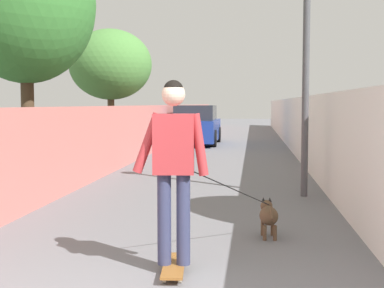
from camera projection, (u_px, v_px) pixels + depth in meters
ground_plane at (222, 153)px, 17.33m from camera, size 80.00×80.00×0.00m
wall_left at (136, 132)px, 15.56m from camera, size 48.00×0.30×1.55m
fence_right at (304, 129)px, 15.00m from camera, size 48.00×0.30×1.79m
tree_left_near at (110, 65)px, 16.51m from camera, size 2.56×2.56×3.90m
tree_left_far at (25, 4)px, 11.03m from camera, size 2.89×2.89×5.33m
lamp_post at (307, 17)px, 9.04m from camera, size 0.36×0.36×4.52m
skateboard at (174, 266)px, 5.05m from camera, size 0.81×0.27×0.08m
person_skateboarder at (174, 157)px, 4.98m from camera, size 0.25×0.71×1.74m
dog at (268, 215)px, 6.39m from camera, size 1.77×1.06×1.06m
car_near at (196, 126)px, 21.08m from camera, size 4.13×1.80×1.54m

